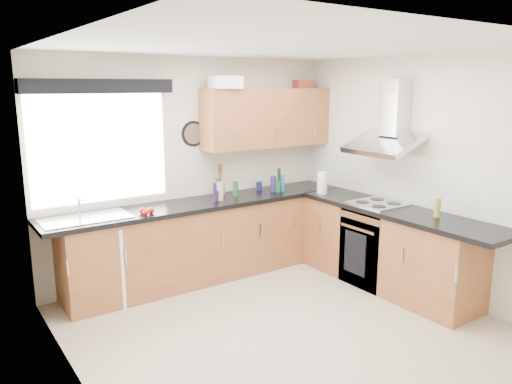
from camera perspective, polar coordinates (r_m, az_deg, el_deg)
ground_plane at (r=4.77m, az=3.43°, el=-15.23°), size 3.60×3.60×0.00m
ceiling at (r=4.25m, az=3.88°, el=16.29°), size 3.60×3.60×0.02m
wall_back at (r=5.83m, az=-7.34°, el=2.77°), size 3.60×0.02×2.50m
wall_front at (r=3.18m, az=24.22°, el=-6.19°), size 3.60×0.02×2.50m
wall_left at (r=3.55m, az=-19.92°, el=-3.95°), size 0.02×3.60×2.50m
wall_right at (r=5.61m, az=18.27°, el=1.88°), size 0.02×3.60×2.50m
window at (r=5.39m, az=-17.37°, el=4.77°), size 1.40×0.02×1.10m
window_blind at (r=5.27m, az=-17.51°, el=11.48°), size 1.50×0.18×0.14m
splashback at (r=5.80m, az=15.82°, el=1.64°), size 0.01×3.00×0.54m
base_cab_back at (r=5.73m, az=-6.67°, el=-5.83°), size 3.00×0.58×0.86m
base_cab_corner at (r=6.59m, az=5.78°, el=-3.42°), size 0.60×0.60×0.86m
base_cab_right at (r=5.68m, az=14.73°, el=-6.33°), size 0.58×2.10×0.86m
worktop_back at (r=5.65m, az=-5.84°, el=-1.29°), size 3.60×0.62×0.05m
worktop_right at (r=5.46m, az=16.10°, el=-2.19°), size 0.62×2.42×0.05m
sink at (r=5.15m, az=-18.95°, el=-2.47°), size 0.84×0.46×0.10m
oven at (r=5.77m, az=13.53°, el=-6.03°), size 0.56×0.58×0.85m
hob_plate at (r=5.64m, az=13.78°, el=-1.27°), size 0.52×0.52×0.01m
extractor_hood at (r=5.58m, az=14.91°, el=7.42°), size 0.52×0.78×0.66m
upper_cabinets at (r=6.12m, az=1.30°, el=8.48°), size 1.70×0.35×0.70m
washing_machine at (r=5.46m, az=-13.81°, el=-7.27°), size 0.63×0.61×0.82m
wall_clock at (r=5.78m, az=-7.12°, el=6.62°), size 0.29×0.04×0.29m
casserole at (r=5.66m, az=-3.51°, el=12.41°), size 0.36×0.28×0.14m
storage_box at (r=6.54m, az=5.37°, el=12.19°), size 0.26×0.23×0.10m
utensil_pot at (r=5.95m, az=-4.09°, el=0.43°), size 0.13×0.13×0.15m
kitchen_roll at (r=6.02m, az=7.57°, el=1.05°), size 0.15×0.15×0.27m
tomato_cluster at (r=5.16m, az=-12.42°, el=-2.16°), size 0.15×0.15×0.06m
jar_0 at (r=6.11m, az=2.00°, el=0.94°), size 0.07×0.07×0.19m
jar_1 at (r=5.57m, az=-4.71°, el=-0.06°), size 0.04×0.04×0.21m
jar_2 at (r=6.20m, az=0.36°, el=0.71°), size 0.07×0.07×0.10m
jar_3 at (r=5.92m, az=-4.37°, el=0.57°), size 0.05×0.05×0.19m
jar_4 at (r=5.85m, az=-2.37°, el=0.39°), size 0.06×0.06×0.18m
jar_5 at (r=6.09m, az=2.53°, el=0.61°), size 0.06×0.06×0.13m
jar_6 at (r=6.12m, az=3.05°, el=1.02°), size 0.04×0.04×0.20m
jar_7 at (r=5.64m, az=-4.14°, el=0.09°), size 0.07×0.07×0.21m
jar_8 at (r=5.65m, az=-4.35°, el=-0.39°), size 0.06×0.06×0.12m
jar_9 at (r=6.32m, az=2.65°, el=1.59°), size 0.04×0.04×0.25m
bottle_0 at (r=5.24m, az=20.02°, el=-1.68°), size 0.06×0.06×0.19m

